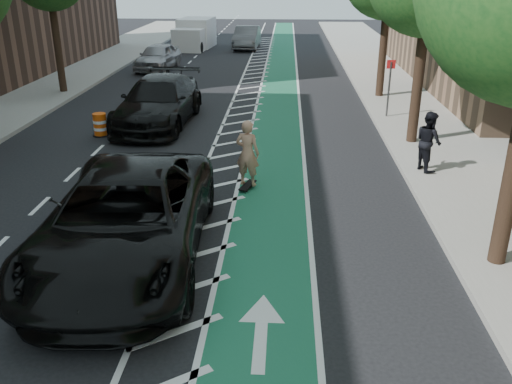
# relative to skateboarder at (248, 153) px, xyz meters

# --- Properties ---
(ground) EXTENTS (120.00, 120.00, 0.00)m
(ground) POSITION_rel_skateboarder_xyz_m (-2.30, -3.98, -1.07)
(ground) COLOR black
(ground) RESTS_ON ground
(bike_lane) EXTENTS (2.00, 90.00, 0.01)m
(bike_lane) POSITION_rel_skateboarder_xyz_m (0.70, 6.02, -1.07)
(bike_lane) COLOR #1B5F40
(bike_lane) RESTS_ON ground
(buffer_strip) EXTENTS (1.40, 90.00, 0.01)m
(buffer_strip) POSITION_rel_skateboarder_xyz_m (-0.80, 6.02, -1.07)
(buffer_strip) COLOR silver
(buffer_strip) RESTS_ON ground
(sidewalk_right) EXTENTS (5.00, 90.00, 0.15)m
(sidewalk_right) POSITION_rel_skateboarder_xyz_m (7.20, 6.02, -1.00)
(sidewalk_right) COLOR gray
(sidewalk_right) RESTS_ON ground
(curb_right) EXTENTS (0.12, 90.00, 0.16)m
(curb_right) POSITION_rel_skateboarder_xyz_m (4.75, 6.02, -0.99)
(curb_right) COLOR gray
(curb_right) RESTS_ON ground
(curb_left) EXTENTS (0.12, 90.00, 0.16)m
(curb_left) POSITION_rel_skateboarder_xyz_m (-9.35, 6.02, -0.99)
(curb_left) COLOR gray
(curb_left) RESTS_ON ground
(sign_post) EXTENTS (0.35, 0.08, 2.47)m
(sign_post) POSITION_rel_skateboarder_xyz_m (5.30, 8.02, 0.28)
(sign_post) COLOR #4C4C4C
(sign_post) RESTS_ON ground
(skateboard) EXTENTS (0.49, 0.89, 0.12)m
(skateboard) POSITION_rel_skateboarder_xyz_m (0.00, -0.00, -0.98)
(skateboard) COLOR black
(skateboard) RESTS_ON ground
(skateboarder) EXTENTS (0.80, 0.65, 1.92)m
(skateboarder) POSITION_rel_skateboarder_xyz_m (0.00, 0.00, 0.00)
(skateboarder) COLOR tan
(skateboarder) RESTS_ON skateboard
(suv_near) EXTENTS (3.61, 7.24, 1.97)m
(suv_near) POSITION_rel_skateboarder_xyz_m (-2.30, -4.28, -0.09)
(suv_near) COLOR black
(suv_near) RESTS_ON ground
(suv_far) EXTENTS (2.91, 6.55, 1.87)m
(suv_far) POSITION_rel_skateboarder_xyz_m (-4.07, 6.74, -0.14)
(suv_far) COLOR black
(suv_far) RESTS_ON ground
(car_silver) EXTENTS (2.44, 4.91, 1.61)m
(car_silver) POSITION_rel_skateboarder_xyz_m (-6.96, 19.42, -0.27)
(car_silver) COLOR #9E9DA2
(car_silver) RESTS_ON ground
(car_grey) EXTENTS (1.99, 5.23, 1.70)m
(car_grey) POSITION_rel_skateboarder_xyz_m (-2.10, 29.36, -0.22)
(car_grey) COLOR slate
(car_grey) RESTS_ON ground
(pedestrian) EXTENTS (0.94, 1.07, 1.83)m
(pedestrian) POSITION_rel_skateboarder_xyz_m (5.40, 1.47, -0.01)
(pedestrian) COLOR black
(pedestrian) RESTS_ON sidewalk_right
(box_truck) EXTENTS (2.81, 5.52, 2.23)m
(box_truck) POSITION_rel_skateboarder_xyz_m (-6.24, 29.39, -0.05)
(box_truck) COLOR white
(box_truck) RESTS_ON ground
(barrel_a) EXTENTS (0.63, 0.63, 0.86)m
(barrel_a) POSITION_rel_skateboarder_xyz_m (-5.96, 5.02, -0.67)
(barrel_a) COLOR #DD4E0B
(barrel_a) RESTS_ON ground
(barrel_b) EXTENTS (0.66, 0.66, 0.89)m
(barrel_b) POSITION_rel_skateboarder_xyz_m (-4.23, 6.08, -0.65)
(barrel_b) COLOR #E9600C
(barrel_b) RESTS_ON ground
(barrel_c) EXTENTS (0.68, 0.68, 0.93)m
(barrel_c) POSITION_rel_skateboarder_xyz_m (-5.33, 10.52, -0.64)
(barrel_c) COLOR #FF570D
(barrel_c) RESTS_ON ground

